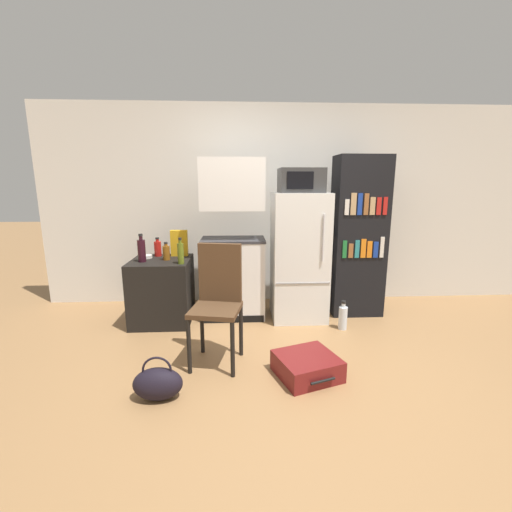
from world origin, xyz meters
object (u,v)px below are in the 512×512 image
object	(u,v)px
bowl	(147,257)
suitcase_large_flat	(307,366)
bottle_amber_beer	(166,252)
water_bottle_front	(343,317)
bottle_olive_oil	(181,253)
cereal_box	(179,243)
bottle_wine_dark	(142,250)
chair	(218,294)
microwave	(301,180)
bookshelf	(358,237)
refrigerator	(299,257)
handbag	(158,383)
kitchen_hutch	(233,247)
side_table	(162,290)
bottle_ketchup_red	(158,248)

from	to	relation	value
bowl	suitcase_large_flat	size ratio (longest dim) A/B	0.22
bottle_amber_beer	water_bottle_front	xyz separation A→B (m)	(1.91, -0.33, -0.67)
bottle_olive_oil	cereal_box	bearing A→B (deg)	101.07
bottle_wine_dark	chair	bearing A→B (deg)	-43.56
bottle_amber_beer	bottle_wine_dark	xyz separation A→B (m)	(-0.24, -0.08, 0.04)
bowl	chair	size ratio (longest dim) A/B	0.12
microwave	water_bottle_front	distance (m)	1.55
bookshelf	bottle_amber_beer	xyz separation A→B (m)	(-2.20, -0.16, -0.13)
bookshelf	suitcase_large_flat	world-z (taller)	bookshelf
bowl	bookshelf	bearing A→B (deg)	1.31
microwave	water_bottle_front	size ratio (longest dim) A/B	1.51
refrigerator	handbag	bearing A→B (deg)	-130.09
kitchen_hutch	suitcase_large_flat	xyz separation A→B (m)	(0.61, -1.34, -0.74)
side_table	bottle_ketchup_red	distance (m)	0.49
bottle_ketchup_red	bowl	bearing A→B (deg)	-134.04
kitchen_hutch	bookshelf	xyz separation A→B (m)	(1.46, 0.04, 0.10)
bookshelf	suitcase_large_flat	distance (m)	1.83
bowl	bottle_olive_oil	bearing A→B (deg)	-34.65
microwave	bottle_olive_oil	xyz separation A→B (m)	(-1.30, -0.25, -0.74)
kitchen_hutch	bookshelf	size ratio (longest dim) A/B	0.98
bottle_olive_oil	suitcase_large_flat	world-z (taller)	bottle_olive_oil
cereal_box	chair	distance (m)	1.24
microwave	water_bottle_front	world-z (taller)	microwave
bowl	handbag	xyz separation A→B (m)	(0.44, -1.57, -0.61)
microwave	chair	xyz separation A→B (m)	(-0.87, -0.95, -0.97)
bottle_ketchup_red	water_bottle_front	xyz separation A→B (m)	(2.05, -0.54, -0.67)
suitcase_large_flat	bottle_olive_oil	bearing A→B (deg)	119.30
handbag	bookshelf	bearing A→B (deg)	39.17
side_table	bookshelf	xyz separation A→B (m)	(2.27, 0.14, 0.57)
bottle_olive_oil	bowl	distance (m)	0.54
side_table	kitchen_hutch	xyz separation A→B (m)	(0.80, 0.11, 0.47)
side_table	water_bottle_front	xyz separation A→B (m)	(1.98, -0.35, -0.22)
kitchen_hutch	bottle_wine_dark	distance (m)	1.00
side_table	bottle_ketchup_red	world-z (taller)	bottle_ketchup_red
refrigerator	bottle_ketchup_red	xyz separation A→B (m)	(-1.62, 0.15, 0.09)
bookshelf	bowl	size ratio (longest dim) A/B	14.64
side_table	refrigerator	size ratio (longest dim) A/B	0.50
microwave	side_table	bearing A→B (deg)	-178.51
microwave	bookshelf	distance (m)	0.97
side_table	microwave	world-z (taller)	microwave
microwave	cereal_box	size ratio (longest dim) A/B	1.60
refrigerator	water_bottle_front	xyz separation A→B (m)	(0.42, -0.39, -0.59)
kitchen_hutch	bottle_wine_dark	size ratio (longest dim) A/B	5.96
cereal_box	chair	size ratio (longest dim) A/B	0.29
side_table	bowl	distance (m)	0.42
kitchen_hutch	cereal_box	distance (m)	0.63
bottle_ketchup_red	refrigerator	bearing A→B (deg)	-5.38
bottle_amber_beer	chair	xyz separation A→B (m)	(0.61, -0.89, -0.19)
kitchen_hutch	bottle_olive_oil	size ratio (longest dim) A/B	6.55
bottle_olive_oil	bottle_wine_dark	xyz separation A→B (m)	(-0.43, 0.12, 0.01)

